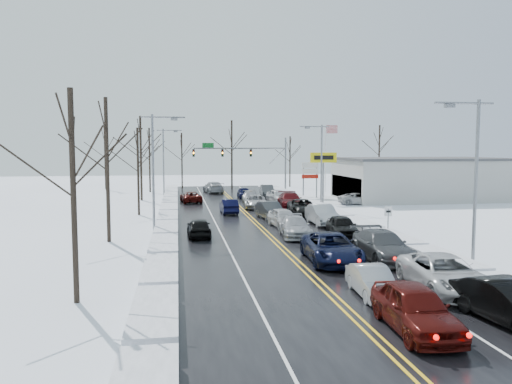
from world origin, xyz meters
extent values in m
plane|color=white|center=(0.00, 0.00, 0.00)|extent=(160.00, 160.00, 0.00)
cube|color=black|center=(0.00, 2.00, 0.01)|extent=(14.00, 84.00, 0.01)
cube|color=white|center=(-7.60, 2.00, 0.00)|extent=(1.71, 72.00, 0.75)
cube|color=white|center=(7.60, 2.00, 0.00)|extent=(1.71, 72.00, 0.75)
cylinder|color=slate|center=(8.50, 28.00, 4.00)|extent=(0.24, 0.24, 8.00)
cylinder|color=slate|center=(2.00, 28.00, 6.50)|extent=(13.00, 0.18, 0.18)
cylinder|color=slate|center=(7.30, 28.00, 5.40)|extent=(2.33, 0.10, 2.33)
cube|color=#0C591E|center=(-2.50, 28.00, 6.90)|extent=(1.60, 0.08, 0.70)
cube|color=black|center=(3.50, 28.00, 5.85)|extent=(0.32, 0.25, 1.05)
sphere|color=#3F0705|center=(3.50, 27.84, 6.15)|extent=(0.20, 0.20, 0.20)
sphere|color=orange|center=(3.50, 27.84, 5.85)|extent=(0.22, 0.22, 0.22)
sphere|color=black|center=(3.50, 27.84, 5.55)|extent=(0.20, 0.20, 0.20)
cube|color=black|center=(-0.50, 28.00, 5.85)|extent=(0.32, 0.25, 1.05)
sphere|color=#3F0705|center=(-0.50, 27.84, 6.15)|extent=(0.20, 0.20, 0.20)
sphere|color=orange|center=(-0.50, 27.84, 5.85)|extent=(0.22, 0.22, 0.22)
sphere|color=black|center=(-0.50, 27.84, 5.55)|extent=(0.20, 0.20, 0.20)
cube|color=black|center=(-4.50, 28.00, 5.85)|extent=(0.32, 0.25, 1.05)
sphere|color=#3F0705|center=(-4.50, 27.84, 6.15)|extent=(0.20, 0.20, 0.20)
sphere|color=orange|center=(-4.50, 27.84, 5.85)|extent=(0.22, 0.22, 0.22)
sphere|color=black|center=(-4.50, 27.84, 5.55)|extent=(0.20, 0.20, 0.20)
cylinder|color=slate|center=(10.50, 16.00, 2.80)|extent=(0.20, 0.20, 5.60)
cube|color=yellow|center=(10.50, 16.00, 5.40)|extent=(3.20, 0.30, 1.20)
cube|color=black|center=(10.50, 15.83, 5.40)|extent=(2.40, 0.04, 0.50)
cylinder|color=slate|center=(9.60, 22.00, 2.00)|extent=(0.16, 0.16, 4.00)
cylinder|color=slate|center=(11.40, 22.00, 2.00)|extent=(0.16, 0.16, 4.00)
cube|color=white|center=(10.50, 22.00, 4.30)|extent=(2.20, 0.22, 0.70)
cube|color=white|center=(10.50, 22.00, 3.50)|extent=(2.20, 0.22, 0.70)
cube|color=#9F160C|center=(10.50, 22.00, 2.80)|extent=(2.20, 0.22, 0.50)
cylinder|color=slate|center=(8.20, -8.00, 1.10)|extent=(0.08, 0.08, 2.20)
cube|color=white|center=(8.20, -8.00, 2.00)|extent=(0.55, 0.05, 0.70)
cube|color=black|center=(8.20, -8.04, 2.00)|extent=(0.35, 0.02, 0.15)
cylinder|color=silver|center=(15.00, 30.00, 5.00)|extent=(0.14, 0.14, 10.00)
cube|color=#ADADA8|center=(24.00, 18.00, 2.50)|extent=(20.00, 12.00, 5.00)
cube|color=#262628|center=(14.05, 18.00, 1.60)|extent=(0.10, 11.00, 2.80)
cube|color=#3F3F42|center=(24.00, 18.00, 5.15)|extent=(20.40, 12.40, 0.30)
cylinder|color=slate|center=(8.50, -18.00, 4.50)|extent=(0.18, 0.18, 9.00)
cylinder|color=slate|center=(7.70, -18.00, 8.80)|extent=(3.20, 0.12, 0.12)
cube|color=slate|center=(6.90, -18.00, 8.65)|extent=(0.50, 0.25, 0.18)
cylinder|color=slate|center=(8.50, 10.00, 4.50)|extent=(0.18, 0.18, 9.00)
cylinder|color=slate|center=(7.70, 10.00, 8.80)|extent=(3.20, 0.12, 0.12)
cube|color=slate|center=(6.90, 10.00, 8.65)|extent=(0.50, 0.25, 0.18)
cylinder|color=slate|center=(-8.50, -4.00, 4.50)|extent=(0.18, 0.18, 9.00)
cylinder|color=slate|center=(-7.70, -4.00, 8.80)|extent=(3.20, 0.12, 0.12)
cube|color=slate|center=(-6.90, -4.00, 8.65)|extent=(0.50, 0.25, 0.18)
cylinder|color=slate|center=(-8.50, 24.00, 4.50)|extent=(0.18, 0.18, 9.00)
cylinder|color=slate|center=(-7.70, 24.00, 8.80)|extent=(3.20, 0.12, 0.12)
cube|color=slate|center=(-6.90, 24.00, 8.65)|extent=(0.50, 0.25, 0.18)
cylinder|color=#2D231C|center=(-11.00, -20.00, 4.50)|extent=(0.24, 0.24, 9.00)
cylinder|color=#2D231C|center=(-11.50, -6.00, 5.00)|extent=(0.27, 0.27, 10.00)
cylinder|color=#2D231C|center=(-10.50, 8.00, 4.25)|extent=(0.23, 0.23, 8.50)
cylinder|color=#2D231C|center=(-11.20, 22.00, 5.25)|extent=(0.28, 0.28, 10.50)
cylinder|color=#2D231C|center=(-10.80, 34.00, 4.75)|extent=(0.25, 0.25, 9.50)
cylinder|color=#2D231C|center=(-18.00, 40.00, 5.00)|extent=(0.27, 0.27, 10.00)
cylinder|color=#2D231C|center=(-6.00, 41.00, 4.50)|extent=(0.24, 0.24, 9.00)
cylinder|color=#2D231C|center=(2.00, 39.00, 5.50)|extent=(0.29, 0.29, 11.00)
cylinder|color=#2D231C|center=(12.00, 40.50, 4.25)|extent=(0.23, 0.23, 8.50)
cylinder|color=#2D231C|center=(28.00, 41.00, 5.25)|extent=(0.28, 0.28, 10.50)
imported|color=#440C09|center=(1.61, -25.33, 0.00)|extent=(2.26, 5.06, 1.69)
imported|color=#A5A7AD|center=(1.74, -21.06, 0.00)|extent=(1.65, 4.10, 1.32)
imported|color=black|center=(1.95, -14.46, 0.00)|extent=(3.12, 6.12, 1.65)
imported|color=#A2A4AA|center=(1.80, -6.04, 0.00)|extent=(2.53, 5.27, 1.48)
imported|color=silver|center=(1.90, -1.56, 0.00)|extent=(2.28, 4.72, 1.55)
imported|color=#393C3E|center=(1.71, 3.52, 0.00)|extent=(2.28, 4.97, 1.58)
imported|color=#BABABC|center=(1.64, 11.85, 0.00)|extent=(2.97, 5.40, 1.43)
imported|color=#929499|center=(1.86, 17.06, 0.00)|extent=(2.33, 4.92, 1.39)
imported|color=black|center=(1.89, 23.07, 0.00)|extent=(1.68, 4.08, 1.38)
imported|color=black|center=(5.42, -25.20, 0.00)|extent=(2.34, 5.08, 1.61)
imported|color=silver|center=(5.28, -20.84, 0.00)|extent=(3.15, 6.08, 1.64)
imported|color=#404245|center=(5.07, -14.36, 0.00)|extent=(2.43, 5.86, 1.69)
imported|color=black|center=(5.25, -6.59, 0.00)|extent=(2.30, 4.72, 1.55)
imported|color=#ABAEB3|center=(5.45, -0.78, 0.00)|extent=(1.82, 5.17, 1.70)
imported|color=black|center=(5.20, 5.30, 0.00)|extent=(3.28, 5.87, 1.55)
imported|color=#43090C|center=(5.44, 11.43, 0.00)|extent=(2.74, 5.91, 1.67)
imported|color=silver|center=(5.08, 16.26, 0.00)|extent=(2.49, 5.00, 1.64)
imported|color=#444749|center=(5.22, 24.67, 0.00)|extent=(1.91, 4.74, 1.53)
imported|color=black|center=(-1.68, 7.83, 0.00)|extent=(1.61, 4.42, 1.45)
imported|color=#490C09|center=(-5.18, 18.45, 0.00)|extent=(2.77, 5.03, 1.33)
imported|color=#A1A3A9|center=(-1.58, 31.18, 0.00)|extent=(3.05, 5.92, 1.64)
imported|color=black|center=(-5.21, -5.09, 0.00)|extent=(1.73, 4.19, 1.42)
imported|color=silver|center=(14.09, 13.46, 0.00)|extent=(4.80, 2.26, 1.33)
imported|color=black|center=(17.04, 17.06, 0.00)|extent=(2.51, 5.73, 1.64)
imported|color=gray|center=(14.91, 20.66, 0.00)|extent=(1.87, 4.47, 1.51)
camera|label=1|loc=(-6.69, -41.57, 6.54)|focal=35.00mm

